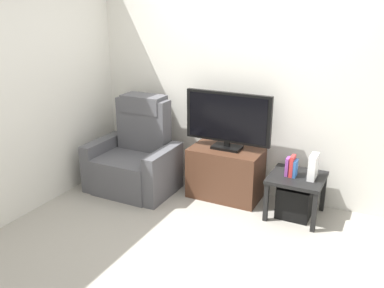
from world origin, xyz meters
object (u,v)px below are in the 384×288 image
Objects in this scene: television at (228,119)px; book_rightmost at (295,168)px; tv_stand at (225,173)px; subwoofer_box at (295,201)px; game_console at (313,167)px; recliner_armchair at (136,158)px; book_middle at (292,166)px; book_leftmost at (288,166)px; side_table at (297,182)px.

television is 5.57× the size of book_rightmost.
tv_stand is 2.40× the size of subwoofer_box.
game_console is (0.17, 0.03, 0.04)m from book_rightmost.
subwoofer_box is at bearing -6.16° from tv_stand.
recliner_armchair is 1.87m from subwoofer_box.
tv_stand is 3.69× the size of book_middle.
tv_stand is 0.82× the size of television.
book_leftmost is at bearing -10.07° from television.
game_console is (0.24, 0.03, 0.03)m from book_leftmost.
book_leftmost is 0.76× the size of game_console.
book_leftmost is at bearing -168.69° from subwoofer_box.
recliner_armchair is at bearing -175.18° from subwoofer_box.
subwoofer_box is at bearing 11.31° from book_leftmost.
side_table is (1.85, 0.16, 0.00)m from recliner_armchair.
book_middle is 0.86× the size of game_console.
television is 1.11m from subwoofer_box.
game_console is at bearing 8.55° from book_middle.
side_table is at bearing -116.57° from subwoofer_box.
book_middle is (-0.05, -0.02, 0.18)m from side_table.
television reaches higher than game_console.
book_middle reaches higher than book_rightmost.
recliner_armchair is at bearing -175.67° from book_middle.
subwoofer_box is (0.00, 0.00, -0.21)m from side_table.
game_console is at bearing -4.64° from tv_stand.
book_middle is at bearing -159.86° from subwoofer_box.
game_console is at bearing 10.09° from book_rightmost.
book_leftmost is at bearing 6.54° from recliner_armchair.
book_leftmost is 0.08m from book_rightmost.
game_console is (0.15, 0.01, 0.19)m from side_table.
game_console is at bearing 6.98° from book_leftmost.
book_leftmost is at bearing -168.69° from side_table.
game_console reaches higher than side_table.
side_table is at bearing 40.25° from book_rightmost.
television reaches higher than subwoofer_box.
tv_stand is 0.76m from book_leftmost.
book_leftmost is 0.88× the size of book_middle.
tv_stand is 4.20× the size of book_leftmost.
book_rightmost is at bearing -9.11° from television.
recliner_armchair is 5.71× the size of book_leftmost.
game_console is at bearing -5.75° from television.
tv_stand is 0.83m from book_rightmost.
book_rightmost is at bearing -7.78° from tv_stand.
tv_stand is 0.62m from television.
book_middle is at bearing -159.86° from side_table.
television is at bearing 172.53° from side_table.
game_console is (0.96, -0.10, -0.34)m from television.
game_console reaches higher than subwoofer_box.
side_table is at bearing 6.91° from recliner_armchair.
book_rightmost is (-0.02, -0.02, 0.16)m from side_table.
television is 3.87× the size of game_console.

